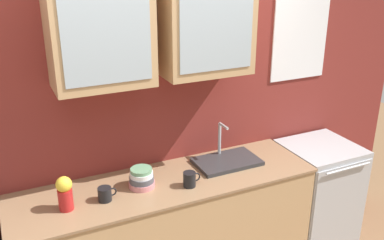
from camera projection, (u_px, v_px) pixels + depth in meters
The scene contains 8 objects.
back_wall_unit at pixel (150, 96), 3.09m from camera, with size 4.71×0.44×2.61m.
counter at pixel (168, 237), 3.20m from camera, with size 2.17×0.62×0.93m.
sink_faucet at pixel (227, 160), 3.29m from camera, with size 0.48×0.31×0.29m.
bowl_stack at pixel (142, 178), 2.94m from camera, with size 0.18×0.18×0.14m.
vase at pixel (65, 193), 2.66m from camera, with size 0.10×0.10×0.23m.
cup_near_sink at pixel (190, 179), 2.95m from camera, with size 0.13×0.09×0.10m.
cup_near_bowls at pixel (105, 194), 2.79m from camera, with size 0.12×0.09×0.09m.
dishwasher at pixel (316, 195), 3.75m from camera, with size 0.58×0.60×0.93m.
Camera 1 is at (-0.98, -2.48, 2.45)m, focal length 40.44 mm.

